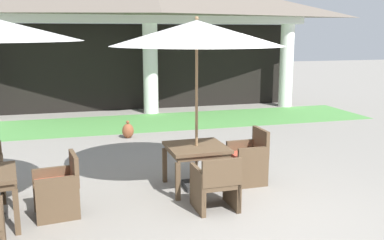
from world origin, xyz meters
The scene contains 9 objects.
ground_plane centered at (0.00, 0.00, 0.00)m, with size 60.00×60.00×0.00m, color gray.
background_pavilion centered at (0.00, 8.15, 3.36)m, with size 10.62×2.67×4.37m.
lawn_strip centered at (0.00, 6.61, 0.00)m, with size 12.42×2.57×0.01m, color #519347.
patio_table_near_foreground centered at (-0.53, 1.12, 0.62)m, with size 0.95×0.95×0.72m.
patio_umbrella_near_foreground centered at (-0.53, 1.12, 2.49)m, with size 2.70×2.70×2.76m.
patio_chair_near_foreground_east centered at (0.40, 1.14, 0.42)m, with size 0.56×0.59×0.92m.
patio_chair_near_foreground_south centered at (-0.51, 0.19, 0.39)m, with size 0.60×0.60×0.82m.
patio_chair_mid_left_east centered at (-2.68, 0.60, 0.40)m, with size 0.65×0.62×0.87m.
terracotta_urn centered at (-1.15, 4.90, 0.18)m, with size 0.28×0.28×0.43m.
Camera 1 is at (-2.44, -5.39, 2.50)m, focal length 40.56 mm.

